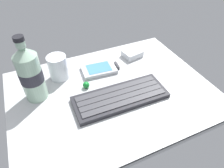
{
  "coord_description": "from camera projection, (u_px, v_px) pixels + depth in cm",
  "views": [
    {
      "loc": [
        -19.39,
        -43.14,
        45.09
      ],
      "look_at": [
        0.0,
        0.0,
        3.0
      ],
      "focal_mm": 32.42,
      "sensor_mm": 36.0,
      "label": 1
    }
  ],
  "objects": [
    {
      "name": "ground_plane",
      "position": [
        112.0,
        94.0,
        0.66
      ],
      "size": [
        64.0,
        48.0,
        2.8
      ],
      "color": "#B7BABC"
    },
    {
      "name": "keyboard",
      "position": [
        120.0,
        97.0,
        0.62
      ],
      "size": [
        29.24,
        11.64,
        1.7
      ],
      "color": "#232328",
      "rests_on": "ground_plane"
    },
    {
      "name": "handheld_device",
      "position": [
        101.0,
        69.0,
        0.73
      ],
      "size": [
        13.24,
        8.59,
        1.5
      ],
      "color": "#B7BABF",
      "rests_on": "ground_plane"
    },
    {
      "name": "juice_cup",
      "position": [
        58.0,
        68.0,
        0.68
      ],
      "size": [
        6.4,
        6.4,
        8.5
      ],
      "color": "silver",
      "rests_on": "ground_plane"
    },
    {
      "name": "water_bottle",
      "position": [
        30.0,
        74.0,
        0.58
      ],
      "size": [
        6.73,
        6.73,
        20.8
      ],
      "color": "#9EC1A8",
      "rests_on": "ground_plane"
    },
    {
      "name": "charger_block",
      "position": [
        132.0,
        54.0,
        0.79
      ],
      "size": [
        7.83,
        6.68,
        2.4
      ],
      "primitive_type": "cube",
      "rotation": [
        0.0,
        0.0,
        0.17
      ],
      "color": "silver",
      "rests_on": "ground_plane"
    },
    {
      "name": "trackball_mouse",
      "position": [
        86.0,
        85.0,
        0.66
      ],
      "size": [
        2.2,
        2.2,
        2.2
      ],
      "primitive_type": "sphere",
      "color": "#198C33",
      "rests_on": "ground_plane"
    }
  ]
}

